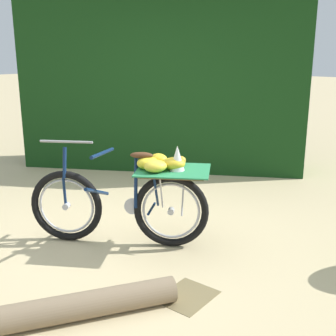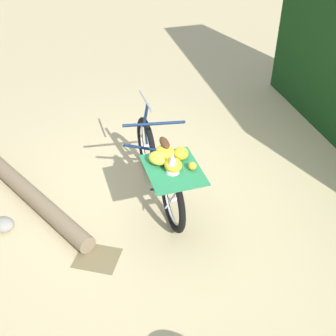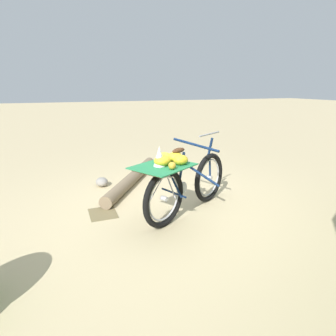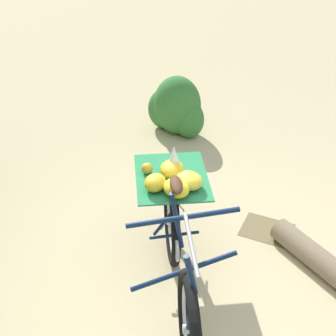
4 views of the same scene
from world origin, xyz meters
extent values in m
plane|color=#C6B284|center=(0.00, 0.00, 0.00)|extent=(60.00, 60.00, 0.00)
torus|color=black|center=(0.42, -0.49, 0.36)|extent=(0.43, 0.66, 0.73)
torus|color=#B7B7BC|center=(0.42, -0.49, 0.36)|extent=(0.31, 0.50, 0.57)
cylinder|color=#B7B7BC|center=(0.42, -0.49, 0.36)|extent=(0.10, 0.09, 0.06)
torus|color=black|center=(-0.11, 0.42, 0.36)|extent=(0.43, 0.66, 0.73)
torus|color=#B7B7BC|center=(-0.11, 0.42, 0.36)|extent=(0.31, 0.50, 0.57)
cylinder|color=#B7B7BC|center=(-0.11, 0.42, 0.36)|extent=(0.10, 0.09, 0.06)
cylinder|color=#0F2347|center=(0.25, -0.21, 0.53)|extent=(0.62, 0.38, 0.30)
cylinder|color=#0F2347|center=(0.22, -0.15, 0.92)|extent=(0.63, 0.39, 0.11)
cylinder|color=#0F2347|center=(0.06, 0.12, 0.64)|extent=(0.12, 0.09, 0.49)
cylinder|color=#0F2347|center=(-0.02, 0.25, 0.38)|extent=(0.34, 0.21, 0.05)
cylinder|color=#0F2347|center=(-0.04, 0.29, 0.59)|extent=(0.29, 0.18, 0.47)
cylinder|color=#0F2347|center=(0.42, -0.50, 0.52)|extent=(0.06, 0.05, 0.30)
cylinder|color=#0F2347|center=(0.41, -0.48, 0.81)|extent=(0.10, 0.08, 0.30)
cylinder|color=gray|center=(0.40, -0.45, 1.02)|extent=(0.28, 0.46, 0.02)
ellipsoid|color=#4C2D19|center=(0.03, 0.18, 0.91)|extent=(0.19, 0.24, 0.06)
cylinder|color=#B7B7BC|center=(0.08, 0.09, 0.40)|extent=(0.10, 0.15, 0.16)
cylinder|color=#B7B7BC|center=(-0.06, 0.33, 0.56)|extent=(0.18, 0.12, 0.39)
cylinder|color=#B7B7BC|center=(-0.17, 0.52, 0.56)|extent=(0.22, 0.14, 0.39)
cube|color=brown|center=(-0.12, 0.43, 0.76)|extent=(0.68, 0.74, 0.02)
cube|color=#287F4C|center=(-0.12, 0.43, 0.78)|extent=(0.81, 0.86, 0.01)
ellipsoid|color=gold|center=(-0.12, 0.44, 0.84)|extent=(0.25, 0.27, 0.12)
ellipsoid|color=gold|center=(-0.16, 0.23, 0.84)|extent=(0.17, 0.20, 0.12)
ellipsoid|color=yellow|center=(0.05, 0.36, 0.84)|extent=(0.28, 0.27, 0.11)
ellipsoid|color=yellow|center=(0.01, 0.23, 0.84)|extent=(0.27, 0.26, 0.12)
sphere|color=gold|center=(-0.31, 0.39, 0.82)|extent=(0.09, 0.09, 0.09)
cone|color=white|center=(-0.13, 0.48, 0.90)|extent=(0.19, 0.19, 0.24)
cylinder|color=#7F6B51|center=(1.61, 0.39, 0.10)|extent=(2.05, 1.43, 0.20)
ellipsoid|color=gray|center=(1.66, 0.91, 0.08)|extent=(0.25, 0.20, 0.15)
cube|color=olive|center=(0.53, 1.07, 0.00)|extent=(0.44, 0.36, 0.01)
camera|label=1|loc=(2.98, 2.79, 1.86)|focal=46.11mm
camera|label=2|loc=(-0.88, 3.94, 3.50)|focal=48.08mm
camera|label=3|loc=(-3.15, 1.53, 1.67)|focal=30.84mm
camera|label=4|loc=(1.11, -2.29, 2.77)|focal=51.01mm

